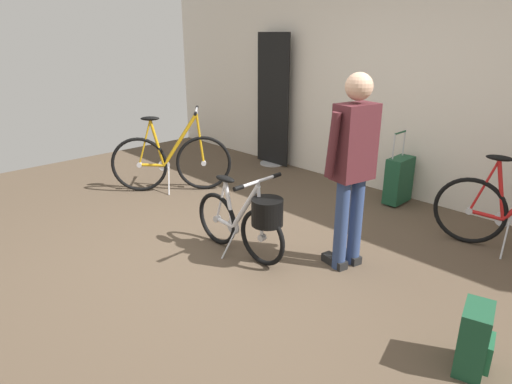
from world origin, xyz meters
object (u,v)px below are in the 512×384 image
Objects in this scene: display_bike_left at (171,161)px; backpack_on_floor at (474,340)px; floor_banner_stand at (273,107)px; rolling_suitcase at (399,180)px; folding_bike_foreground at (249,219)px; visitor_near_wall at (353,163)px.

display_bike_left is 2.80× the size of backpack_on_floor.
rolling_suitcase is at bearing -3.32° from floor_banner_stand.
display_bike_left is (-0.05, -1.72, -0.46)m from floor_banner_stand.
rolling_suitcase is at bearing 83.93° from folding_bike_foreground.
floor_banner_stand is 2.24× the size of rolling_suitcase.
visitor_near_wall reaches higher than folding_bike_foreground.
display_bike_left is 0.73× the size of visitor_near_wall.
rolling_suitcase is (2.11, -0.12, -0.56)m from floor_banner_stand.
rolling_suitcase is at bearing 36.45° from display_bike_left.
floor_banner_stand is 4.51× the size of backpack_on_floor.
visitor_near_wall reaches higher than display_bike_left.
rolling_suitcase reaches higher than folding_bike_foreground.
backpack_on_floor is (1.89, 0.00, -0.17)m from folding_bike_foreground.
folding_bike_foreground is (1.89, -2.25, -0.47)m from floor_banner_stand.
folding_bike_foreground is 0.92× the size of display_bike_left.
floor_banner_stand is 2.19m from rolling_suitcase.
folding_bike_foreground is at bearing -15.13° from display_bike_left.
floor_banner_stand is 1.75× the size of folding_bike_foreground.
backpack_on_floor is at bearing -22.11° from visitor_near_wall.
floor_banner_stand reaches higher than rolling_suitcase.
rolling_suitcase is at bearing 104.92° from visitor_near_wall.
folding_bike_foreground is 2.57× the size of backpack_on_floor.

